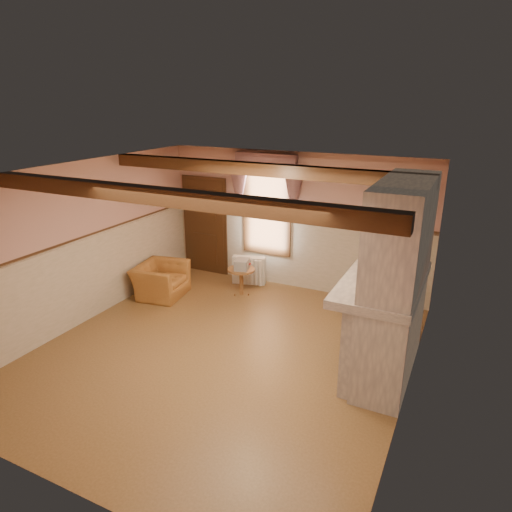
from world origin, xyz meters
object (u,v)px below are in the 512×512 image
at_px(armchair, 161,280).
at_px(mantel_clock, 393,258).
at_px(oil_lamp, 388,264).
at_px(bowl, 385,274).
at_px(side_table, 241,281).
at_px(radiator, 249,270).

xyz_separation_m(armchair, mantel_clock, (4.44, -0.11, 1.19)).
distance_m(mantel_clock, oil_lamp, 0.40).
bearing_deg(bowl, armchair, 171.20).
xyz_separation_m(mantel_clock, oil_lamp, (0.00, -0.39, 0.04)).
height_order(armchair, oil_lamp, oil_lamp).
bearing_deg(side_table, mantel_clock, -15.97).
bearing_deg(oil_lamp, mantel_clock, 90.00).
bearing_deg(radiator, armchair, -149.96).
height_order(radiator, mantel_clock, mantel_clock).
distance_m(armchair, mantel_clock, 4.60).
distance_m(armchair, bowl, 4.64).
relative_size(armchair, radiator, 1.43).
height_order(armchair, side_table, armchair).
bearing_deg(bowl, radiator, 147.22).
xyz_separation_m(radiator, oil_lamp, (3.13, -1.84, 1.26)).
height_order(side_table, bowl, bowl).
xyz_separation_m(side_table, bowl, (3.02, -1.44, 1.19)).
xyz_separation_m(armchair, bowl, (4.44, -0.69, 1.14)).
bearing_deg(bowl, side_table, 154.47).
height_order(mantel_clock, oil_lamp, oil_lamp).
relative_size(radiator, bowl, 2.05).
bearing_deg(radiator, mantel_clock, -40.17).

